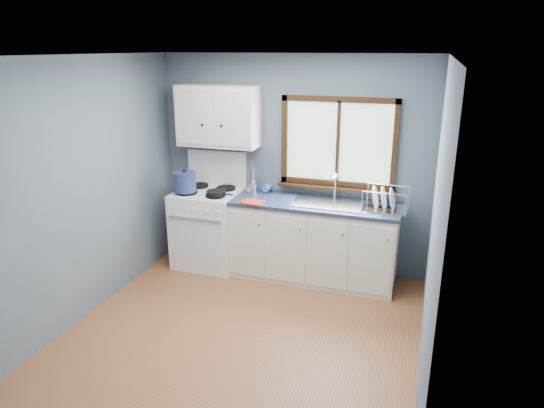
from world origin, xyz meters
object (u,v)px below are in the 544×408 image
(gas_range, at_px, (209,226))
(dish_rack, at_px, (384,203))
(sink, at_px, (331,209))
(thermos, at_px, (252,181))
(stockpot, at_px, (185,182))
(skillet, at_px, (216,193))
(base_cabinets, at_px, (314,245))
(utensil_crock, at_px, (252,187))

(gas_range, distance_m, dish_rack, 2.12)
(sink, xyz_separation_m, thermos, (-0.96, 0.10, 0.21))
(stockpot, xyz_separation_m, thermos, (0.72, 0.29, -0.01))
(skillet, bearing_deg, base_cabinets, 19.44)
(sink, height_order, thermos, sink)
(base_cabinets, bearing_deg, skillet, -169.90)
(thermos, bearing_deg, skillet, -137.83)
(thermos, bearing_deg, utensil_crock, 119.95)
(base_cabinets, height_order, skillet, skillet)
(stockpot, bearing_deg, thermos, 21.47)
(skillet, relative_size, thermos, 1.19)
(skillet, bearing_deg, sink, 18.03)
(thermos, bearing_deg, base_cabinets, -7.07)
(utensil_crock, height_order, thermos, utensil_crock)
(gas_range, relative_size, stockpot, 4.16)
(utensil_crock, xyz_separation_m, dish_rack, (1.54, -0.10, -0.02))
(gas_range, relative_size, thermos, 4.60)
(sink, xyz_separation_m, skillet, (-1.28, -0.20, 0.12))
(gas_range, distance_m, skillet, 0.56)
(base_cabinets, height_order, sink, sink)
(gas_range, height_order, skillet, gas_range)
(skillet, xyz_separation_m, utensil_crock, (0.32, 0.30, 0.02))
(base_cabinets, height_order, utensil_crock, utensil_crock)
(sink, relative_size, skillet, 2.40)
(sink, distance_m, utensil_crock, 0.98)
(skillet, height_order, utensil_crock, utensil_crock)
(utensil_crock, relative_size, thermos, 1.33)
(skillet, distance_m, utensil_crock, 0.44)
(base_cabinets, height_order, dish_rack, dish_rack)
(base_cabinets, bearing_deg, dish_rack, -0.09)
(stockpot, bearing_deg, base_cabinets, 7.13)
(base_cabinets, relative_size, stockpot, 5.66)
(skillet, bearing_deg, utensil_crock, 52.02)
(base_cabinets, bearing_deg, utensil_crock, 172.70)
(stockpot, bearing_deg, gas_range, 40.40)
(gas_range, height_order, stockpot, gas_range)
(gas_range, xyz_separation_m, sink, (1.49, 0.02, 0.37))
(base_cabinets, height_order, stockpot, stockpot)
(gas_range, height_order, dish_rack, gas_range)
(stockpot, xyz_separation_m, utensil_crock, (0.72, 0.29, -0.07))
(gas_range, distance_m, base_cabinets, 1.31)
(base_cabinets, xyz_separation_m, skillet, (-1.10, -0.20, 0.57))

